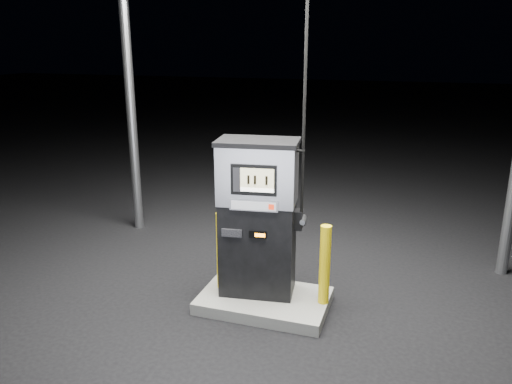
% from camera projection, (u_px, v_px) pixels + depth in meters
% --- Properties ---
extents(ground, '(80.00, 80.00, 0.00)m').
position_uv_depth(ground, '(264.00, 306.00, 6.35)').
color(ground, black).
rests_on(ground, ground).
extents(pump_island, '(1.60, 1.00, 0.15)m').
position_uv_depth(pump_island, '(264.00, 301.00, 6.33)').
color(pump_island, '#61615C').
rests_on(pump_island, ground).
extents(fuel_dispenser, '(1.12, 0.71, 4.09)m').
position_uv_depth(fuel_dispenser, '(258.00, 217.00, 6.14)').
color(fuel_dispenser, black).
rests_on(fuel_dispenser, pump_island).
extents(bollard_left, '(0.15, 0.15, 1.02)m').
position_uv_depth(bollard_left, '(222.00, 251.00, 6.38)').
color(bollard_left, yellow).
rests_on(bollard_left, pump_island).
extents(bollard_right, '(0.17, 0.17, 1.00)m').
position_uv_depth(bollard_right, '(325.00, 265.00, 6.00)').
color(bollard_right, yellow).
rests_on(bollard_right, pump_island).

